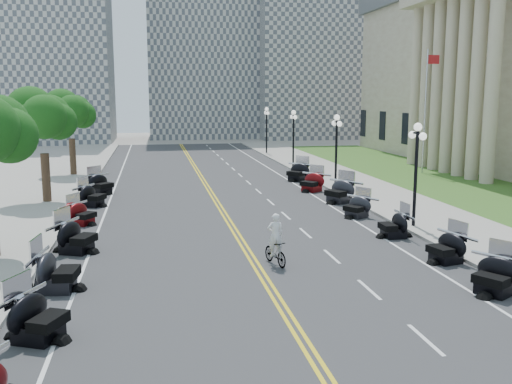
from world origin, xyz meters
TOP-DOWN VIEW (x-y plane):
  - ground at (0.00, 0.00)m, footprint 160.00×160.00m
  - road at (0.00, 10.00)m, footprint 16.00×90.00m
  - centerline_yellow_a at (-0.12, 10.00)m, footprint 0.12×90.00m
  - centerline_yellow_b at (0.12, 10.00)m, footprint 0.12×90.00m
  - edge_line_north at (6.40, 10.00)m, footprint 0.12×90.00m
  - edge_line_south at (-6.40, 10.00)m, footprint 0.12×90.00m
  - lane_dash_4 at (3.20, -8.00)m, footprint 0.12×2.00m
  - lane_dash_5 at (3.20, -4.00)m, footprint 0.12×2.00m
  - lane_dash_6 at (3.20, 0.00)m, footprint 0.12×2.00m
  - lane_dash_7 at (3.20, 4.00)m, footprint 0.12×2.00m
  - lane_dash_8 at (3.20, 8.00)m, footprint 0.12×2.00m
  - lane_dash_9 at (3.20, 12.00)m, footprint 0.12×2.00m
  - lane_dash_10 at (3.20, 16.00)m, footprint 0.12×2.00m
  - lane_dash_11 at (3.20, 20.00)m, footprint 0.12×2.00m
  - lane_dash_12 at (3.20, 24.00)m, footprint 0.12×2.00m
  - lane_dash_13 at (3.20, 28.00)m, footprint 0.12×2.00m
  - lane_dash_14 at (3.20, 32.00)m, footprint 0.12×2.00m
  - lane_dash_15 at (3.20, 36.00)m, footprint 0.12×2.00m
  - lane_dash_16 at (3.20, 40.00)m, footprint 0.12×2.00m
  - lane_dash_17 at (3.20, 44.00)m, footprint 0.12×2.00m
  - lane_dash_18 at (3.20, 48.00)m, footprint 0.12×2.00m
  - lane_dash_19 at (3.20, 52.00)m, footprint 0.12×2.00m
  - sidewalk_north at (10.50, 10.00)m, footprint 5.00×90.00m
  - sidewalk_south at (-10.50, 10.00)m, footprint 5.00×90.00m
  - lawn at (17.50, 18.00)m, footprint 9.00×60.00m
  - distant_block_a at (-18.00, 62.00)m, footprint 18.00×14.00m
  - distant_block_b at (4.00, 68.00)m, footprint 16.00×12.00m
  - distant_block_c at (22.00, 65.00)m, footprint 20.00×14.00m
  - street_lamp_2 at (8.60, 4.00)m, footprint 0.50×1.20m
  - street_lamp_3 at (8.60, 16.00)m, footprint 0.50×1.20m
  - street_lamp_4 at (8.60, 28.00)m, footprint 0.50×1.20m
  - street_lamp_5 at (8.60, 40.00)m, footprint 0.50×1.20m
  - flagpole at (18.00, 22.00)m, footprint 1.10×0.20m
  - tree_3 at (-10.00, 14.00)m, footprint 4.80×4.80m
  - tree_4 at (-10.00, 26.00)m, footprint 4.80×4.80m
  - motorcycle_n_4 at (7.04, -5.13)m, footprint 2.68×2.68m
  - motorcycle_n_5 at (7.27, -1.56)m, footprint 2.24×2.24m
  - motorcycle_n_6 at (6.92, 2.51)m, footprint 1.85×1.85m
  - motorcycle_n_7 at (6.79, 6.93)m, footprint 2.48×2.48m
  - motorcycle_n_8 at (7.22, 11.06)m, footprint 3.03×3.03m
  - motorcycle_n_9 at (6.71, 15.32)m, footprint 2.83×2.83m
  - motorcycle_n_10 at (7.00, 20.18)m, footprint 3.02×3.02m
  - motorcycle_s_4 at (-6.83, -6.18)m, footprint 2.67×2.67m
  - motorcycle_s_5 at (-6.97, -2.26)m, footprint 2.36×2.36m
  - motorcycle_s_6 at (-6.91, 2.45)m, footprint 2.78×2.78m
  - motorcycle_s_7 at (-7.30, 7.70)m, footprint 2.47×2.47m
  - motorcycle_s_8 at (-7.26, 12.55)m, footprint 2.68×2.68m
  - motorcycle_s_9 at (-7.14, 16.91)m, footprint 2.94×2.94m
  - bicycle at (0.73, -0.69)m, footprint 0.89×1.68m
  - cyclist_rider at (0.73, -0.69)m, footprint 0.60×0.40m

SIDE VIEW (x-z plane):
  - ground at x=0.00m, z-range 0.00..0.00m
  - road at x=0.00m, z-range 0.00..0.01m
  - centerline_yellow_a at x=-0.12m, z-range 0.01..0.01m
  - centerline_yellow_b at x=0.12m, z-range 0.01..0.01m
  - edge_line_north at x=6.40m, z-range 0.01..0.01m
  - edge_line_south at x=-6.40m, z-range 0.01..0.01m
  - lane_dash_4 at x=3.20m, z-range 0.01..0.01m
  - lane_dash_5 at x=3.20m, z-range 0.01..0.01m
  - lane_dash_6 at x=3.20m, z-range 0.01..0.01m
  - lane_dash_7 at x=3.20m, z-range 0.01..0.01m
  - lane_dash_8 at x=3.20m, z-range 0.01..0.01m
  - lane_dash_9 at x=3.20m, z-range 0.01..0.01m
  - lane_dash_10 at x=3.20m, z-range 0.01..0.01m
  - lane_dash_11 at x=3.20m, z-range 0.01..0.01m
  - lane_dash_12 at x=3.20m, z-range 0.01..0.01m
  - lane_dash_13 at x=3.20m, z-range 0.01..0.01m
  - lane_dash_14 at x=3.20m, z-range 0.01..0.01m
  - lane_dash_15 at x=3.20m, z-range 0.01..0.01m
  - lane_dash_16 at x=3.20m, z-range 0.01..0.01m
  - lane_dash_17 at x=3.20m, z-range 0.01..0.01m
  - lane_dash_18 at x=3.20m, z-range 0.01..0.01m
  - lane_dash_19 at x=3.20m, z-range 0.01..0.01m
  - lawn at x=17.50m, z-range 0.00..0.10m
  - sidewalk_north at x=10.50m, z-range 0.00..0.15m
  - sidewalk_south at x=-10.50m, z-range 0.00..0.15m
  - bicycle at x=0.73m, z-range 0.00..0.97m
  - motorcycle_s_7 at x=-7.30m, z-range 0.00..1.25m
  - motorcycle_n_7 at x=6.79m, z-range 0.00..1.26m
  - motorcycle_n_6 at x=6.92m, z-range 0.00..1.28m
  - motorcycle_n_5 at x=7.27m, z-range 0.00..1.30m
  - motorcycle_n_4 at x=7.04m, z-range 0.00..1.37m
  - motorcycle_s_4 at x=-6.83m, z-range 0.00..1.40m
  - motorcycle_s_8 at x=-7.26m, z-range 0.00..1.41m
  - motorcycle_n_9 at x=6.71m, z-range 0.00..1.41m
  - motorcycle_s_9 at x=-7.14m, z-range 0.00..1.45m
  - motorcycle_s_5 at x=-6.97m, z-range 0.00..1.48m
  - motorcycle_s_6 at x=-6.91m, z-range 0.00..1.48m
  - motorcycle_n_10 at x=7.00m, z-range 0.00..1.50m
  - motorcycle_n_8 at x=7.22m, z-range 0.00..1.55m
  - cyclist_rider at x=0.73m, z-range 0.97..2.63m
  - street_lamp_2 at x=8.60m, z-range 0.15..5.05m
  - street_lamp_3 at x=8.60m, z-range 0.15..5.05m
  - street_lamp_4 at x=8.60m, z-range 0.15..5.05m
  - street_lamp_5 at x=8.60m, z-range 0.15..5.05m
  - tree_3 at x=-10.00m, z-range 0.15..9.35m
  - tree_4 at x=-10.00m, z-range 0.15..9.35m
  - flagpole at x=18.00m, z-range 0.00..10.00m
  - distant_block_c at x=22.00m, z-range 0.00..22.00m
  - distant_block_a at x=-18.00m, z-range 0.00..26.00m
  - distant_block_b at x=4.00m, z-range 0.00..30.00m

